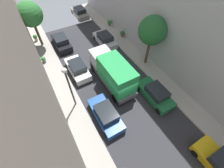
{
  "coord_description": "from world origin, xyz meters",
  "views": [
    {
      "loc": [
        -5.53,
        -7.29,
        13.19
      ],
      "look_at": [
        -0.33,
        1.7,
        0.5
      ],
      "focal_mm": 24.5,
      "sensor_mm": 36.0,
      "label": 1
    }
  ],
  "objects": [
    {
      "name": "ground",
      "position": [
        0.0,
        0.0,
        0.0
      ],
      "size": [
        32.0,
        32.0,
        0.0
      ],
      "primitive_type": "plane",
      "color": "#2D2D33"
    },
    {
      "name": "parked_car_left_3",
      "position": [
        -2.7,
        5.52,
        0.72
      ],
      "size": [
        1.78,
        4.2,
        1.57
      ],
      "color": "white",
      "rests_on": "ground"
    },
    {
      "name": "parked_car_right_2",
      "position": [
        2.7,
        8.94,
        0.72
      ],
      "size": [
        1.78,
        4.2,
        1.57
      ],
      "color": "silver",
      "rests_on": "ground"
    },
    {
      "name": "street_tree_0",
      "position": [
        -5.04,
        13.02,
        4.42
      ],
      "size": [
        2.96,
        2.96,
        5.78
      ],
      "color": "brown",
      "rests_on": "sidewalk_left"
    },
    {
      "name": "parked_car_left_2",
      "position": [
        -2.7,
        -1.27,
        0.72
      ],
      "size": [
        1.78,
        4.2,
        1.57
      ],
      "color": "#194799",
      "rests_on": "ground"
    },
    {
      "name": "parked_car_left_4",
      "position": [
        -2.7,
        11.41,
        0.72
      ],
      "size": [
        1.78,
        4.2,
        1.57
      ],
      "color": "black",
      "rests_on": "ground"
    },
    {
      "name": "parked_car_right_1",
      "position": [
        2.7,
        -1.75,
        0.72
      ],
      "size": [
        1.78,
        4.2,
        1.57
      ],
      "color": "#1E6638",
      "rests_on": "ground"
    },
    {
      "name": "street_tree_1",
      "position": [
        5.19,
        2.92,
        4.5
      ],
      "size": [
        3.02,
        3.02,
        5.89
      ],
      "color": "brown",
      "rests_on": "sidewalk_right"
    },
    {
      "name": "potted_plant_3",
      "position": [
        5.55,
        12.71,
        0.68
      ],
      "size": [
        0.67,
        0.67,
        0.94
      ],
      "color": "slate",
      "rests_on": "sidewalk_right"
    },
    {
      "name": "delivery_truck",
      "position": [
        0.0,
        2.18,
        1.79
      ],
      "size": [
        2.26,
        6.6,
        3.38
      ],
      "color": "#4C4C51",
      "rests_on": "ground"
    },
    {
      "name": "potted_plant_0",
      "position": [
        5.67,
        9.11,
        0.64
      ],
      "size": [
        0.6,
        0.6,
        0.88
      ],
      "color": "brown",
      "rests_on": "sidewalk_right"
    },
    {
      "name": "sidewalk_left",
      "position": [
        -5.0,
        0.0,
        0.07
      ],
      "size": [
        2.0,
        44.0,
        0.15
      ],
      "primitive_type": "cube",
      "color": "#A8A399",
      "rests_on": "ground"
    },
    {
      "name": "parked_car_right_0",
      "position": [
        2.7,
        -9.22,
        0.72
      ],
      "size": [
        1.78,
        4.2,
        1.57
      ],
      "color": "gold",
      "rests_on": "ground"
    },
    {
      "name": "lamp_post",
      "position": [
        -4.6,
        1.56,
        3.46
      ],
      "size": [
        0.44,
        0.44,
        4.95
      ],
      "color": "#333338",
      "rests_on": "sidewalk_left"
    },
    {
      "name": "potted_plant_1",
      "position": [
        -5.71,
        9.27,
        0.58
      ],
      "size": [
        0.54,
        0.54,
        0.79
      ],
      "color": "slate",
      "rests_on": "sidewalk_left"
    },
    {
      "name": "potted_plant_2",
      "position": [
        -5.53,
        14.36,
        0.68
      ],
      "size": [
        0.55,
        0.55,
        0.94
      ],
      "color": "#B2A899",
      "rests_on": "sidewalk_left"
    },
    {
      "name": "parked_car_right_3",
      "position": [
        2.7,
        17.96,
        0.72
      ],
      "size": [
        1.78,
        4.2,
        1.57
      ],
      "color": "gray",
      "rests_on": "ground"
    },
    {
      "name": "building_right",
      "position": [
        9.0,
        0.0,
        7.63
      ],
      "size": [
        6.0,
        44.0,
        15.26
      ],
      "primitive_type": "cube",
      "color": "#B2B2B7",
      "rests_on": "ground"
    },
    {
      "name": "sidewalk_right",
      "position": [
        5.0,
        0.0,
        0.07
      ],
      "size": [
        2.0,
        44.0,
        0.15
      ],
      "primitive_type": "cube",
      "color": "#A8A399",
      "rests_on": "ground"
    }
  ]
}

